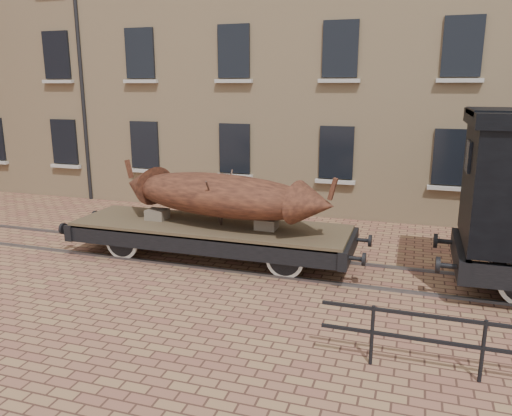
% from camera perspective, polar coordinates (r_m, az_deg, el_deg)
% --- Properties ---
extents(ground, '(90.00, 90.00, 0.00)m').
position_cam_1_polar(ground, '(12.43, 0.61, -6.46)').
color(ground, brown).
extents(warehouse_cream, '(40.00, 10.19, 14.00)m').
position_cam_1_polar(warehouse_cream, '(21.30, 17.64, 20.49)').
color(warehouse_cream, '#DAB381').
rests_on(warehouse_cream, ground).
extents(rail_track, '(30.00, 1.52, 0.06)m').
position_cam_1_polar(rail_track, '(12.42, 0.61, -6.33)').
color(rail_track, '#59595E').
rests_on(rail_track, ground).
extents(flatcar_wagon, '(7.86, 2.13, 1.19)m').
position_cam_1_polar(flatcar_wagon, '(12.64, -5.25, -2.63)').
color(flatcar_wagon, '#483C23').
rests_on(flatcar_wagon, ground).
extents(iron_boat, '(5.94, 2.50, 1.45)m').
position_cam_1_polar(iron_boat, '(12.29, -4.10, 1.51)').
color(iron_boat, brown).
rests_on(iron_boat, flatcar_wagon).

